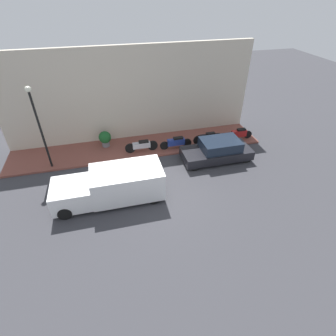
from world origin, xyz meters
TOP-DOWN VIEW (x-y plane):
  - ground_plane at (0.00, 0.00)m, footprint 60.00×60.00m
  - sidewalk at (4.73, 0.00)m, footprint 2.86×16.28m
  - building_facade at (6.31, 0.00)m, footprint 0.30×16.28m
  - parked_car at (2.17, -4.55)m, footprint 1.84×4.24m
  - delivery_van at (0.08, 2.05)m, footprint 1.99×5.40m
  - motorcycle_blue at (3.90, -2.40)m, footprint 0.30×2.12m
  - motorcycle_black at (3.94, -4.65)m, footprint 0.30×2.05m
  - scooter_silver at (4.05, -0.15)m, footprint 0.30×2.11m
  - motorcycle_red at (3.95, -6.91)m, footprint 0.30×1.97m
  - streetlamp at (3.71, 5.33)m, footprint 0.30×0.30m
  - potted_plant at (5.30, 2.06)m, footprint 0.80×0.80m

SIDE VIEW (x-z plane):
  - ground_plane at x=0.00m, z-range 0.00..0.00m
  - sidewalk at x=4.73m, z-range 0.00..0.12m
  - motorcycle_blue at x=3.90m, z-range 0.16..0.93m
  - scooter_silver at x=4.05m, z-range 0.17..0.92m
  - motorcycle_red at x=3.95m, z-range 0.15..0.94m
  - motorcycle_black at x=3.94m, z-range 0.17..0.95m
  - parked_car at x=2.17m, z-range -0.03..1.29m
  - potted_plant at x=5.30m, z-range 0.18..1.23m
  - delivery_van at x=0.08m, z-range 0.02..1.69m
  - building_facade at x=6.31m, z-range 0.00..6.11m
  - streetlamp at x=3.71m, z-range 0.71..5.51m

